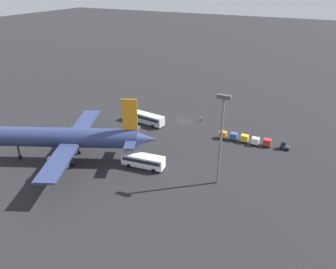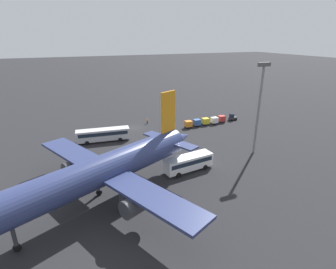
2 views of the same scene
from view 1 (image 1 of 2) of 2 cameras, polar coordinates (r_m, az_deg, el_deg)
ground_plane at (r=101.14m, az=2.72°, el=2.40°), size 600.00×600.00×0.00m
airplane at (r=80.49m, az=-17.07°, el=-0.57°), size 40.50×34.89×15.83m
shuttle_bus_near at (r=98.86m, az=-4.10°, el=3.00°), size 13.20×4.21×3.21m
shuttle_bus_far at (r=76.15m, az=-4.33°, el=-4.49°), size 10.31×4.09×3.08m
baggage_tug at (r=89.26m, az=19.64°, el=-1.88°), size 2.49×1.79×2.10m
worker_person at (r=100.92m, az=5.81°, el=2.78°), size 0.38×0.38×1.74m
cargo_cart_red at (r=89.17m, az=16.89°, el=-1.30°), size 2.00×1.69×2.06m
cargo_cart_white at (r=89.08m, az=14.97°, el=-1.07°), size 2.00×1.69×2.06m
cargo_cart_yellow at (r=89.86m, az=13.20°, el=-0.62°), size 2.00×1.69×2.06m
cargo_cart_blue at (r=90.41m, az=11.39°, el=-0.26°), size 2.00×1.69×2.06m
cargo_cart_orange at (r=90.80m, az=9.55°, el=0.02°), size 2.00×1.69×2.06m
light_pole at (r=66.40m, az=9.28°, el=0.35°), size 2.80×0.70×19.93m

